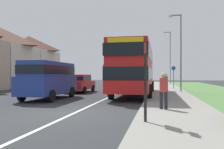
{
  "coord_description": "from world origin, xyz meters",
  "views": [
    {
      "loc": [
        3.39,
        -8.74,
        1.58
      ],
      "look_at": [
        0.65,
        4.73,
        1.6
      ],
      "focal_mm": 36.38,
      "sensor_mm": 36.0,
      "label": 1
    }
  ],
  "objects_px": {
    "parked_van_blue": "(49,77)",
    "street_lamp_mid": "(180,47)",
    "double_decker_bus": "(135,68)",
    "pedestrian_at_stop": "(164,89)",
    "parked_car_red": "(80,83)",
    "bus_stop_sign": "(145,76)",
    "pedestrian_walking_away": "(166,81)",
    "cycle_route_sign": "(174,76)",
    "street_lamp_far": "(170,55)"
  },
  "relations": [
    {
      "from": "parked_van_blue",
      "to": "street_lamp_mid",
      "type": "bearing_deg",
      "value": 38.99
    },
    {
      "from": "double_decker_bus",
      "to": "pedestrian_at_stop",
      "type": "relative_size",
      "value": 6.11
    },
    {
      "from": "parked_car_red",
      "to": "bus_stop_sign",
      "type": "distance_m",
      "value": 13.92
    },
    {
      "from": "double_decker_bus",
      "to": "street_lamp_mid",
      "type": "bearing_deg",
      "value": 43.24
    },
    {
      "from": "pedestrian_at_stop",
      "to": "street_lamp_mid",
      "type": "xyz_separation_m",
      "value": [
        1.64,
        10.81,
        3.02
      ]
    },
    {
      "from": "pedestrian_walking_away",
      "to": "bus_stop_sign",
      "type": "height_order",
      "value": "bus_stop_sign"
    },
    {
      "from": "parked_car_red",
      "to": "cycle_route_sign",
      "type": "distance_m",
      "value": 10.33
    },
    {
      "from": "parked_van_blue",
      "to": "parked_car_red",
      "type": "height_order",
      "value": "parked_van_blue"
    },
    {
      "from": "double_decker_bus",
      "to": "bus_stop_sign",
      "type": "distance_m",
      "value": 10.31
    },
    {
      "from": "cycle_route_sign",
      "to": "double_decker_bus",
      "type": "bearing_deg",
      "value": -113.52
    },
    {
      "from": "pedestrian_walking_away",
      "to": "pedestrian_at_stop",
      "type": "bearing_deg",
      "value": -92.5
    },
    {
      "from": "double_decker_bus",
      "to": "pedestrian_walking_away",
      "type": "xyz_separation_m",
      "value": [
        2.48,
        3.75,
        -1.17
      ]
    },
    {
      "from": "pedestrian_walking_away",
      "to": "double_decker_bus",
      "type": "bearing_deg",
      "value": -123.51
    },
    {
      "from": "double_decker_bus",
      "to": "street_lamp_mid",
      "type": "distance_m",
      "value": 5.32
    },
    {
      "from": "parked_van_blue",
      "to": "pedestrian_walking_away",
      "type": "distance_m",
      "value": 10.72
    },
    {
      "from": "double_decker_bus",
      "to": "pedestrian_at_stop",
      "type": "distance_m",
      "value": 7.74
    },
    {
      "from": "street_lamp_mid",
      "to": "pedestrian_walking_away",
      "type": "bearing_deg",
      "value": 163.97
    },
    {
      "from": "parked_car_red",
      "to": "cycle_route_sign",
      "type": "xyz_separation_m",
      "value": [
        8.56,
        5.75,
        0.54
      ]
    },
    {
      "from": "pedestrian_walking_away",
      "to": "street_lamp_far",
      "type": "relative_size",
      "value": 0.2
    },
    {
      "from": "double_decker_bus",
      "to": "cycle_route_sign",
      "type": "relative_size",
      "value": 4.05
    },
    {
      "from": "parked_car_red",
      "to": "bus_stop_sign",
      "type": "height_order",
      "value": "bus_stop_sign"
    },
    {
      "from": "pedestrian_at_stop",
      "to": "parked_van_blue",
      "type": "bearing_deg",
      "value": 152.93
    },
    {
      "from": "street_lamp_mid",
      "to": "street_lamp_far",
      "type": "bearing_deg",
      "value": 90.4
    },
    {
      "from": "parked_car_red",
      "to": "street_lamp_far",
      "type": "height_order",
      "value": "street_lamp_far"
    },
    {
      "from": "double_decker_bus",
      "to": "parked_car_red",
      "type": "xyz_separation_m",
      "value": [
        -5.16,
        2.07,
        -1.26
      ]
    },
    {
      "from": "parked_car_red",
      "to": "pedestrian_walking_away",
      "type": "distance_m",
      "value": 7.83
    },
    {
      "from": "pedestrian_walking_away",
      "to": "bus_stop_sign",
      "type": "bearing_deg",
      "value": -94.53
    },
    {
      "from": "pedestrian_at_stop",
      "to": "street_lamp_far",
      "type": "height_order",
      "value": "street_lamp_far"
    },
    {
      "from": "parked_van_blue",
      "to": "street_lamp_far",
      "type": "xyz_separation_m",
      "value": [
        8.71,
        22.6,
        3.27
      ]
    },
    {
      "from": "pedestrian_walking_away",
      "to": "street_lamp_far",
      "type": "distance_m",
      "value": 15.61
    },
    {
      "from": "parked_van_blue",
      "to": "street_lamp_mid",
      "type": "xyz_separation_m",
      "value": [
        8.82,
        7.14,
        2.58
      ]
    },
    {
      "from": "bus_stop_sign",
      "to": "pedestrian_at_stop",
      "type": "bearing_deg",
      "value": 77.56
    },
    {
      "from": "pedestrian_walking_away",
      "to": "bus_stop_sign",
      "type": "relative_size",
      "value": 0.64
    },
    {
      "from": "parked_van_blue",
      "to": "bus_stop_sign",
      "type": "distance_m",
      "value": 9.22
    },
    {
      "from": "parked_van_blue",
      "to": "double_decker_bus",
      "type": "bearing_deg",
      "value": 35.66
    },
    {
      "from": "parked_van_blue",
      "to": "street_lamp_far",
      "type": "relative_size",
      "value": 0.61
    },
    {
      "from": "street_lamp_far",
      "to": "pedestrian_at_stop",
      "type": "bearing_deg",
      "value": -93.34
    },
    {
      "from": "double_decker_bus",
      "to": "street_lamp_far",
      "type": "bearing_deg",
      "value": 79.41
    },
    {
      "from": "parked_van_blue",
      "to": "bus_stop_sign",
      "type": "xyz_separation_m",
      "value": [
        6.56,
        -6.48,
        0.13
      ]
    },
    {
      "from": "pedestrian_walking_away",
      "to": "parked_car_red",
      "type": "bearing_deg",
      "value": -167.58
    },
    {
      "from": "cycle_route_sign",
      "to": "parked_van_blue",
      "type": "bearing_deg",
      "value": -126.66
    },
    {
      "from": "cycle_route_sign",
      "to": "street_lamp_far",
      "type": "xyz_separation_m",
      "value": [
        0.13,
        11.06,
        3.26
      ]
    },
    {
      "from": "bus_stop_sign",
      "to": "street_lamp_far",
      "type": "height_order",
      "value": "street_lamp_far"
    },
    {
      "from": "bus_stop_sign",
      "to": "double_decker_bus",
      "type": "bearing_deg",
      "value": 97.68
    },
    {
      "from": "bus_stop_sign",
      "to": "street_lamp_mid",
      "type": "relative_size",
      "value": 0.38
    },
    {
      "from": "pedestrian_at_stop",
      "to": "pedestrian_walking_away",
      "type": "bearing_deg",
      "value": 87.5
    },
    {
      "from": "double_decker_bus",
      "to": "pedestrian_walking_away",
      "type": "relative_size",
      "value": 6.11
    },
    {
      "from": "double_decker_bus",
      "to": "pedestrian_at_stop",
      "type": "bearing_deg",
      "value": -74.89
    },
    {
      "from": "parked_car_red",
      "to": "street_lamp_far",
      "type": "distance_m",
      "value": 19.3
    },
    {
      "from": "double_decker_bus",
      "to": "parked_van_blue",
      "type": "height_order",
      "value": "double_decker_bus"
    }
  ]
}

